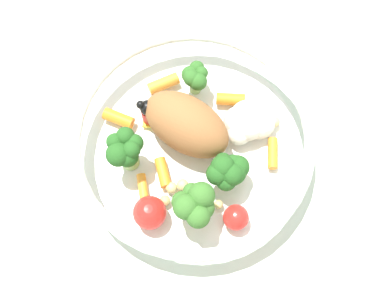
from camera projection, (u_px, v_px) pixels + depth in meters
The scene contains 2 objects.
ground_plane at pixel (177, 145), 0.53m from camera, with size 2.40×2.40×0.00m, color silver.
food_container at pixel (196, 142), 0.50m from camera, with size 0.24×0.24×0.07m.
Camera 1 is at (-0.08, 0.17, 0.49)m, focal length 47.16 mm.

